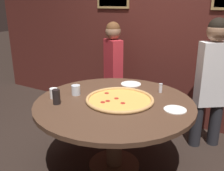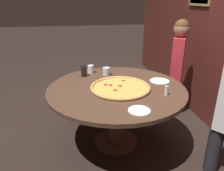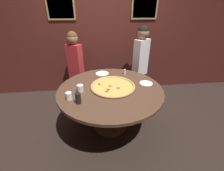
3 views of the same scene
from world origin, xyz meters
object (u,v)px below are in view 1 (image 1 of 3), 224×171
at_px(drink_cup_by_shaker, 56,97).
at_px(diner_side_right, 212,77).
at_px(dining_table, 114,114).
at_px(giant_pizza, 120,99).
at_px(white_plate_near_front, 131,84).
at_px(drink_cup_near_right, 76,90).
at_px(white_plate_right_side, 175,110).
at_px(drink_cup_near_left, 54,93).
at_px(diner_far_right, 113,66).
at_px(condiment_shaker, 161,88).

xyz_separation_m(drink_cup_by_shaker, diner_side_right, (1.13, 1.27, 0.04)).
bearing_deg(dining_table, drink_cup_by_shaker, -141.78).
height_order(giant_pizza, white_plate_near_front, giant_pizza).
relative_size(giant_pizza, diner_side_right, 0.44).
relative_size(drink_cup_near_right, diner_side_right, 0.07).
distance_m(giant_pizza, diner_side_right, 1.13).
bearing_deg(white_plate_right_side, drink_cup_near_left, -163.54).
relative_size(dining_table, drink_cup_near_right, 15.17).
height_order(drink_cup_near_left, white_plate_near_front, drink_cup_near_left).
bearing_deg(white_plate_near_front, white_plate_right_side, -34.13).
xyz_separation_m(drink_cup_by_shaker, diner_far_right, (-0.19, 1.34, -0.02)).
distance_m(dining_table, white_plate_right_side, 0.59).
relative_size(diner_far_right, diner_side_right, 0.94).
relative_size(giant_pizza, white_plate_near_front, 2.84).
xyz_separation_m(condiment_shaker, diner_side_right, (0.41, 0.48, 0.06)).
relative_size(condiment_shaker, diner_side_right, 0.07).
distance_m(white_plate_right_side, diner_far_right, 1.48).
xyz_separation_m(drink_cup_by_shaker, white_plate_right_side, (0.99, 0.43, -0.07)).
bearing_deg(drink_cup_near_left, white_plate_near_front, 59.49).
bearing_deg(drink_cup_near_right, diner_far_right, 99.98).
relative_size(drink_cup_by_shaker, white_plate_right_side, 0.71).
distance_m(dining_table, drink_cup_by_shaker, 0.58).
bearing_deg(drink_cup_near_right, white_plate_right_side, 8.24).
xyz_separation_m(drink_cup_near_right, condiment_shaker, (0.71, 0.51, -0.00)).
distance_m(drink_cup_near_left, condiment_shaker, 1.09).
xyz_separation_m(drink_cup_near_left, diner_side_right, (1.25, 1.18, 0.05)).
xyz_separation_m(white_plate_near_front, condiment_shaker, (0.38, -0.08, 0.05)).
relative_size(giant_pizza, drink_cup_near_right, 6.54).
xyz_separation_m(diner_far_right, diner_side_right, (1.31, -0.06, 0.05)).
xyz_separation_m(drink_cup_near_right, white_plate_near_front, (0.33, 0.59, -0.05)).
height_order(condiment_shaker, diner_far_right, diner_far_right).
bearing_deg(condiment_shaker, giant_pizza, -120.72).
relative_size(drink_cup_near_left, drink_cup_near_right, 1.01).
bearing_deg(giant_pizza, white_plate_right_side, 6.37).
height_order(white_plate_near_front, diner_side_right, diner_side_right).
bearing_deg(diner_far_right, drink_cup_near_left, 123.94).
bearing_deg(drink_cup_near_left, diner_side_right, 43.19).
distance_m(white_plate_near_front, diner_side_right, 0.90).
xyz_separation_m(dining_table, drink_cup_by_shaker, (-0.42, -0.33, 0.21)).
bearing_deg(condiment_shaker, diner_side_right, 49.60).
distance_m(condiment_shaker, diner_far_right, 1.05).
relative_size(white_plate_right_side, condiment_shaker, 2.04).
relative_size(condiment_shaker, diner_far_right, 0.07).
bearing_deg(drink_cup_near_left, diner_far_right, 92.70).
xyz_separation_m(dining_table, white_plate_right_side, (0.56, 0.09, 0.14)).
distance_m(white_plate_near_front, white_plate_right_side, 0.79).
relative_size(drink_cup_near_right, white_plate_near_front, 0.43).
bearing_deg(white_plate_right_side, diner_side_right, 80.60).
height_order(drink_cup_near_right, diner_far_right, diner_far_right).
height_order(white_plate_right_side, diner_far_right, diner_far_right).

